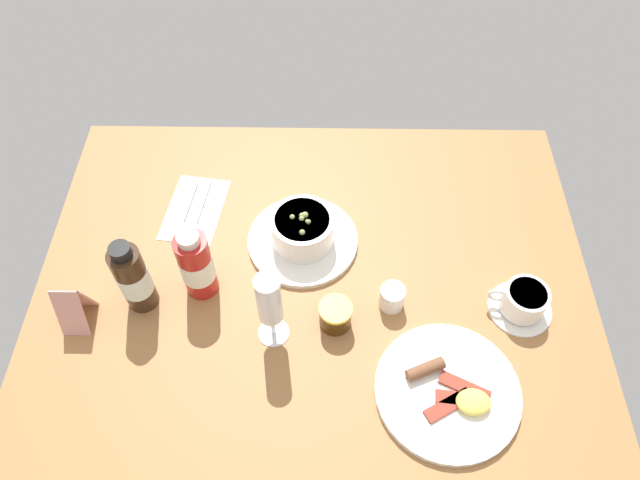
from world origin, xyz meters
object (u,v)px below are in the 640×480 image
object	(u,v)px
cutlery_setting	(194,211)
sauce_bottle_brown	(133,278)
jam_jar	(335,315)
sauce_bottle_red	(196,265)
creamer_jug	(392,297)
porridge_bowl	(303,232)
menu_card	(72,306)
coffee_cup	(523,301)
breakfast_plate	(449,391)
wine_glass	(269,302)

from	to	relation	value
cutlery_setting	sauce_bottle_brown	size ratio (longest dim) A/B	1.09
sauce_bottle_brown	jam_jar	bearing A→B (deg)	173.43
sauce_bottle_brown	sauce_bottle_red	bearing A→B (deg)	-163.79
creamer_jug	jam_jar	bearing A→B (deg)	20.70
porridge_bowl	menu_card	bearing A→B (deg)	24.12
coffee_cup	creamer_jug	xyz separation A→B (cm)	(24.66, -0.71, -0.41)
coffee_cup	sauce_bottle_brown	distance (cm)	72.78
cutlery_setting	sauce_bottle_red	xyz separation A→B (cm)	(-4.41, 18.94, 7.62)
porridge_bowl	breakfast_plate	size ratio (longest dim) A/B	0.89
jam_jar	sauce_bottle_brown	distance (cm)	37.79
coffee_cup	menu_card	world-z (taller)	menu_card
porridge_bowl	cutlery_setting	distance (cm)	25.29
porridge_bowl	sauce_bottle_red	world-z (taller)	sauce_bottle_red
coffee_cup	sauce_bottle_brown	world-z (taller)	sauce_bottle_brown
coffee_cup	jam_jar	xyz separation A→B (cm)	(35.42, 3.36, -0.18)
creamer_jug	sauce_bottle_red	xyz separation A→B (cm)	(36.84, -3.44, 5.24)
coffee_cup	menu_card	bearing A→B (deg)	2.34
sauce_bottle_red	breakfast_plate	distance (cm)	51.05
cutlery_setting	coffee_cup	size ratio (longest dim) A/B	1.51
coffee_cup	jam_jar	world-z (taller)	coffee_cup
creamer_jug	sauce_bottle_brown	bearing A→B (deg)	-0.26
porridge_bowl	breakfast_plate	distance (cm)	41.82
creamer_jug	jam_jar	size ratio (longest dim) A/B	0.92
cutlery_setting	jam_jar	xyz separation A→B (cm)	(-30.49, 26.44, 2.61)
cutlery_setting	coffee_cup	xyz separation A→B (cm)	(-65.91, 23.08, 2.80)
creamer_jug	sauce_bottle_red	world-z (taller)	sauce_bottle_red
jam_jar	cutlery_setting	bearing A→B (deg)	-40.93
coffee_cup	wine_glass	world-z (taller)	wine_glass
sauce_bottle_red	creamer_jug	bearing A→B (deg)	174.66
cutlery_setting	sauce_bottle_red	world-z (taller)	sauce_bottle_red
sauce_bottle_brown	breakfast_plate	xyz separation A→B (cm)	(-57.03, 17.93, -7.24)
porridge_bowl	sauce_bottle_red	xyz separation A→B (cm)	(19.39, 11.05, 4.32)
creamer_jug	sauce_bottle_red	bearing A→B (deg)	-5.34
cutlery_setting	menu_card	xyz separation A→B (cm)	(17.79, 26.51, 4.98)
creamer_jug	wine_glass	bearing A→B (deg)	16.09
porridge_bowl	breakfast_plate	world-z (taller)	porridge_bowl
menu_card	wine_glass	bearing A→B (deg)	176.43
sauce_bottle_red	cutlery_setting	bearing A→B (deg)	-76.90
wine_glass	jam_jar	distance (cm)	14.68
creamer_jug	jam_jar	world-z (taller)	same
creamer_jug	sauce_bottle_brown	size ratio (longest dim) A/B	0.32
wine_glass	coffee_cup	bearing A→B (deg)	-173.06
wine_glass	jam_jar	world-z (taller)	wine_glass
cutlery_setting	breakfast_plate	xyz separation A→B (cm)	(-50.35, 40.09, 0.65)
porridge_bowl	sauce_bottle_brown	xyz separation A→B (cm)	(30.48, 14.28, 4.58)
breakfast_plate	menu_card	bearing A→B (deg)	-11.27
coffee_cup	sauce_bottle_red	bearing A→B (deg)	-3.86
wine_glass	sauce_bottle_red	xyz separation A→B (cm)	(14.57, -9.86, -3.78)
breakfast_plate	menu_card	size ratio (longest dim) A/B	2.41
creamer_jug	cutlery_setting	bearing A→B (deg)	-28.48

